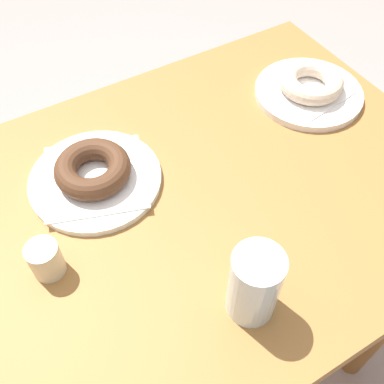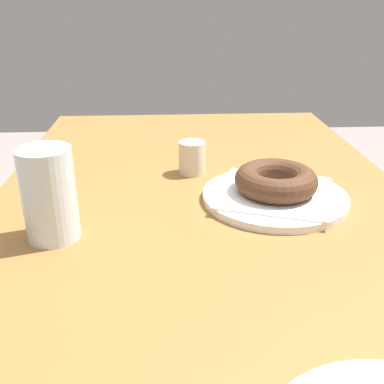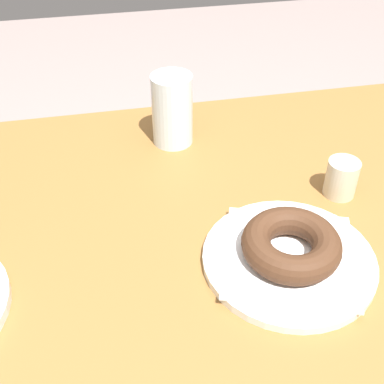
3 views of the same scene
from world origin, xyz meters
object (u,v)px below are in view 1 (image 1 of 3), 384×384
object	(u,v)px
plate_sugar_ring	(308,93)
sugar_jar	(46,260)
water_glass	(254,285)
donut_chocolate_ring	(93,169)
donut_sugar_ring	(311,82)
plate_chocolate_ring	(96,179)

from	to	relation	value
plate_sugar_ring	sugar_jar	bearing A→B (deg)	-169.00
water_glass	sugar_jar	world-z (taller)	water_glass
donut_chocolate_ring	sugar_jar	bearing A→B (deg)	-135.71
donut_sugar_ring	water_glass	bearing A→B (deg)	-139.33
plate_sugar_ring	sugar_jar	distance (m)	0.59
plate_sugar_ring	donut_chocolate_ring	bearing A→B (deg)	178.90
water_glass	plate_chocolate_ring	bearing A→B (deg)	106.98
water_glass	donut_chocolate_ring	bearing A→B (deg)	106.98
plate_chocolate_ring	donut_sugar_ring	bearing A→B (deg)	-1.10
plate_chocolate_ring	donut_chocolate_ring	distance (m)	0.03
plate_chocolate_ring	plate_sugar_ring	xyz separation A→B (m)	(0.45, -0.01, 0.00)
plate_sugar_ring	water_glass	xyz separation A→B (m)	(-0.36, -0.31, 0.05)
donut_chocolate_ring	sugar_jar	distance (m)	0.17
plate_sugar_ring	plate_chocolate_ring	bearing A→B (deg)	178.90
plate_chocolate_ring	sugar_jar	distance (m)	0.17
donut_sugar_ring	sugar_jar	size ratio (longest dim) A/B	2.15
plate_chocolate_ring	water_glass	xyz separation A→B (m)	(0.10, -0.31, 0.06)
sugar_jar	donut_chocolate_ring	bearing A→B (deg)	44.29
plate_chocolate_ring	water_glass	world-z (taller)	water_glass
donut_sugar_ring	sugar_jar	distance (m)	0.59
water_glass	plate_sugar_ring	bearing A→B (deg)	40.67
donut_sugar_ring	sugar_jar	xyz separation A→B (m)	(-0.58, -0.11, -0.01)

